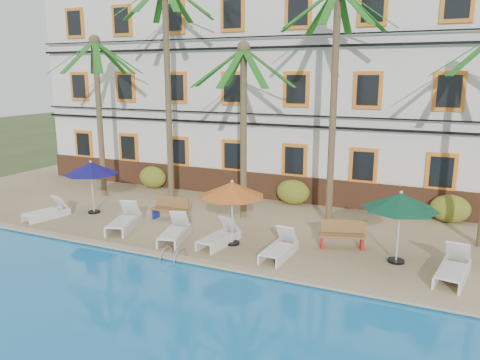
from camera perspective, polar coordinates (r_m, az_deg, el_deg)
The scene contains 23 objects.
ground at distance 15.87m, azimuth -6.66°, elevation -9.05°, with size 100.00×100.00×0.00m, color #384C23.
pool_deck at distance 20.03m, azimuth 0.69°, elevation -3.91°, with size 30.00×12.00×0.25m, color tan.
pool_coping at distance 15.06m, azimuth -8.47°, elevation -9.19°, with size 30.00×0.35×0.06m, color tan.
hotel_building at distance 23.84m, azimuth 5.63°, elevation 11.50°, with size 25.40×6.44×10.22m.
palm_a at distance 22.45m, azimuth -16.93°, elevation 9.95°, with size 4.12×4.12×7.34m.
palm_b at distance 20.43m, azimuth -8.87°, elevation 13.69°, with size 4.12×4.12×9.57m.
palm_c at distance 18.11m, azimuth 0.44°, elevation 9.01°, with size 4.12×4.12×6.84m.
palm_d at distance 17.51m, azimuth 11.46°, elevation 12.41°, with size 4.12×4.12×8.83m.
shrub_left at distance 24.01m, azimuth -10.59°, elevation 0.34°, with size 1.50×0.90×1.10m, color #265B1A.
shrub_mid at distance 20.76m, azimuth 6.48°, elevation -1.47°, with size 1.50×0.90×1.10m, color #265B1A.
shrub_right at distance 19.85m, azimuth 24.24°, elevation -3.21°, with size 1.50×0.90×1.10m, color #265B1A.
umbrella_blue at distance 19.98m, azimuth -17.71°, elevation 1.36°, with size 2.21×2.21×2.21m.
umbrella_red at distance 15.46m, azimuth -0.97°, elevation -1.20°, with size 2.22×2.22×2.23m.
umbrella_green at distance 14.73m, azimuth 18.99°, elevation -2.50°, with size 2.25×2.25×2.26m.
lounger_a at distance 20.25m, azimuth -22.45°, elevation -3.56°, with size 1.04×1.87×0.84m.
lounger_b at distance 17.99m, azimuth -13.88°, elevation -4.80°, with size 1.28×2.16×0.96m.
lounger_c at distance 16.49m, azimuth -7.95°, elevation -6.23°, with size 1.15×2.03×0.90m.
lounger_d at distance 15.90m, azimuth -2.51°, elevation -6.88°, with size 0.87×1.90×0.87m.
lounger_e at distance 14.95m, azimuth 4.84°, elevation -8.22°, with size 0.75×1.88×0.87m.
lounger_f at distance 14.62m, azimuth 24.55°, elevation -9.79°, with size 1.01×2.07×0.94m.
bench_left at distance 18.66m, azimuth -8.48°, elevation -3.41°, with size 1.51×0.49×0.93m.
bench_right at distance 15.94m, azimuth 12.30°, elevation -6.41°, with size 1.57×0.91×0.93m.
pool_ladder at distance 14.91m, azimuth -8.14°, elevation -9.53°, with size 0.54×0.74×0.74m.
Camera 1 is at (7.68, -12.58, 5.88)m, focal length 35.00 mm.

